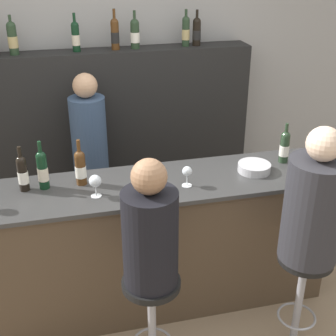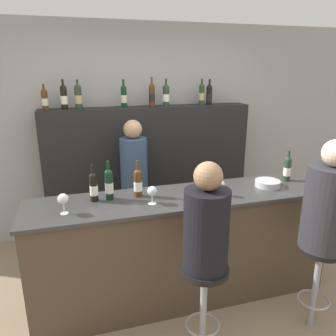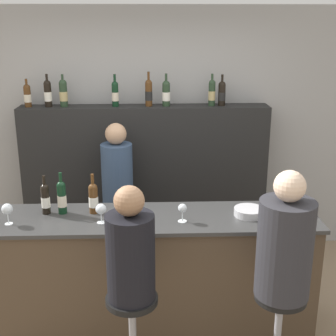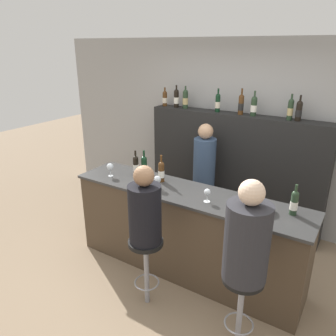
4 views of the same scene
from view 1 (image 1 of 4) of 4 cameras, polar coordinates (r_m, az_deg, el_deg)
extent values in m
plane|color=#8C755B|center=(3.53, -1.98, -18.74)|extent=(16.00, 16.00, 0.00)
cube|color=#9E9E9E|center=(4.50, -7.17, 10.61)|extent=(6.40, 0.05, 2.60)
cube|color=#473828|center=(3.42, -3.08, -9.66)|extent=(2.64, 0.56, 0.98)
cube|color=#333333|center=(3.16, -3.30, -2.19)|extent=(2.68, 0.60, 0.03)
cube|color=black|center=(4.45, -6.46, 3.81)|extent=(2.51, 0.28, 1.63)
cylinder|color=black|center=(3.16, -17.25, -0.90)|extent=(0.07, 0.07, 0.21)
cylinder|color=white|center=(3.17, -17.23, -1.07)|extent=(0.07, 0.07, 0.08)
sphere|color=black|center=(3.12, -17.51, 0.81)|extent=(0.07, 0.07, 0.07)
cylinder|color=black|center=(3.10, -17.64, 1.75)|extent=(0.02, 0.02, 0.09)
cylinder|color=black|center=(3.15, -15.01, -0.51)|extent=(0.07, 0.07, 0.23)
cylinder|color=beige|center=(3.16, -14.98, -0.70)|extent=(0.07, 0.07, 0.09)
sphere|color=black|center=(3.10, -15.25, 1.37)|extent=(0.07, 0.07, 0.07)
cylinder|color=black|center=(3.08, -15.38, 2.36)|extent=(0.02, 0.02, 0.09)
cylinder|color=#4C2D14|center=(3.15, -10.60, -0.25)|extent=(0.07, 0.07, 0.20)
cylinder|color=white|center=(3.16, -10.58, -0.41)|extent=(0.07, 0.07, 0.08)
sphere|color=#4C2D14|center=(3.11, -10.75, 1.44)|extent=(0.07, 0.07, 0.07)
cylinder|color=#4C2D14|center=(3.08, -10.85, 2.52)|extent=(0.02, 0.02, 0.10)
cylinder|color=#233823|center=(3.52, 13.99, 2.26)|extent=(0.07, 0.07, 0.20)
cylinder|color=white|center=(3.52, 13.97, 2.11)|extent=(0.07, 0.07, 0.08)
sphere|color=#233823|center=(3.48, 14.17, 3.79)|extent=(0.07, 0.07, 0.07)
cylinder|color=#233823|center=(3.46, 14.26, 4.64)|extent=(0.02, 0.02, 0.08)
cylinder|color=#233823|center=(4.17, -18.39, 14.53)|extent=(0.08, 0.08, 0.23)
cylinder|color=tan|center=(4.17, -18.37, 14.37)|extent=(0.08, 0.08, 0.09)
sphere|color=#233823|center=(4.15, -18.62, 16.07)|extent=(0.08, 0.08, 0.08)
cylinder|color=#233823|center=(4.14, -18.73, 16.77)|extent=(0.02, 0.02, 0.07)
cylinder|color=black|center=(4.16, -11.17, 15.21)|extent=(0.07, 0.07, 0.22)
cylinder|color=beige|center=(4.17, -11.16, 15.06)|extent=(0.07, 0.07, 0.09)
sphere|color=black|center=(4.15, -11.30, 16.66)|extent=(0.07, 0.07, 0.07)
cylinder|color=black|center=(4.14, -11.38, 17.45)|extent=(0.02, 0.02, 0.09)
cylinder|color=#4C2D14|center=(4.19, -6.47, 15.68)|extent=(0.07, 0.07, 0.23)
cylinder|color=black|center=(4.19, -6.46, 15.53)|extent=(0.07, 0.07, 0.09)
sphere|color=#4C2D14|center=(4.17, -6.55, 17.22)|extent=(0.07, 0.07, 0.07)
cylinder|color=#4C2D14|center=(4.16, -6.60, 18.08)|extent=(0.02, 0.02, 0.10)
cylinder|color=#233823|center=(4.22, -4.05, 15.75)|extent=(0.08, 0.08, 0.21)
cylinder|color=white|center=(4.22, -4.04, 15.60)|extent=(0.08, 0.08, 0.09)
sphere|color=#233823|center=(4.20, -4.09, 17.18)|extent=(0.08, 0.08, 0.08)
cylinder|color=#233823|center=(4.19, -4.12, 18.01)|extent=(0.02, 0.02, 0.09)
cylinder|color=#233823|center=(4.32, 2.18, 16.10)|extent=(0.07, 0.07, 0.23)
cylinder|color=tan|center=(4.32, 2.18, 15.95)|extent=(0.07, 0.07, 0.09)
sphere|color=#233823|center=(4.30, 2.21, 17.58)|extent=(0.07, 0.07, 0.07)
cylinder|color=#233823|center=(4.29, 2.22, 18.28)|extent=(0.02, 0.02, 0.08)
cylinder|color=black|center=(4.35, 3.51, 16.02)|extent=(0.07, 0.07, 0.21)
cylinder|color=black|center=(4.35, 3.50, 15.89)|extent=(0.07, 0.07, 0.08)
sphere|color=black|center=(4.33, 3.55, 17.38)|extent=(0.07, 0.07, 0.07)
cylinder|color=black|center=(4.32, 3.57, 18.15)|extent=(0.02, 0.02, 0.09)
cylinder|color=silver|center=(3.03, -8.74, -3.38)|extent=(0.07, 0.07, 0.00)
cylinder|color=silver|center=(3.01, -8.78, -2.77)|extent=(0.01, 0.01, 0.07)
sphere|color=silver|center=(2.98, -8.87, -1.58)|extent=(0.08, 0.08, 0.08)
cylinder|color=silver|center=(3.12, 2.31, -2.13)|extent=(0.07, 0.07, 0.00)
cylinder|color=silver|center=(3.10, 2.32, -1.50)|extent=(0.01, 0.01, 0.07)
sphere|color=silver|center=(3.07, 2.35, -0.39)|extent=(0.07, 0.07, 0.07)
cylinder|color=#B7B7BC|center=(3.36, 10.46, 0.05)|extent=(0.23, 0.23, 0.06)
cylinder|color=gray|center=(3.02, -1.95, -19.19)|extent=(0.05, 0.05, 0.69)
cylinder|color=black|center=(2.77, -2.07, -13.84)|extent=(0.34, 0.34, 0.04)
cylinder|color=black|center=(2.58, -2.18, -8.62)|extent=(0.31, 0.31, 0.57)
sphere|color=#936B4C|center=(2.39, -2.33, -1.05)|extent=(0.19, 0.19, 0.19)
cylinder|color=gray|center=(3.30, 15.61, -15.68)|extent=(0.05, 0.05, 0.69)
torus|color=gray|center=(3.36, 15.39, -17.01)|extent=(0.26, 0.26, 0.02)
cylinder|color=black|center=(3.07, 16.44, -10.53)|extent=(0.34, 0.34, 0.04)
cylinder|color=#28282D|center=(2.88, 17.30, -4.99)|extent=(0.36, 0.36, 0.65)
sphere|color=beige|center=(2.70, 18.49, 2.79)|extent=(0.20, 0.20, 0.20)
cylinder|color=#334766|center=(4.13, -9.26, -0.40)|extent=(0.30, 0.30, 1.34)
sphere|color=tan|center=(3.86, -10.08, 9.87)|extent=(0.20, 0.20, 0.20)
camera|label=2|loc=(0.64, -53.89, -30.18)|focal=35.00mm
camera|label=3|loc=(0.78, 118.39, -16.72)|focal=50.00mm
camera|label=4|loc=(2.03, 79.65, 5.00)|focal=35.00mm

